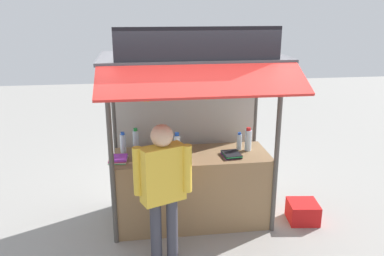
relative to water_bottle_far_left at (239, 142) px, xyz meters
name	(u,v)px	position (x,y,z in m)	size (l,w,h in m)	color
ground_plane	(192,220)	(-0.63, -0.10, -1.05)	(20.00, 20.00, 0.00)	gray
stall_counter	(192,188)	(-0.63, -0.10, -0.58)	(1.95, 0.75, 0.94)	olive
stall_structure	(190,104)	(-0.63, 0.05, 0.51)	(2.15, 1.67, 2.54)	#4C4742
water_bottle_far_left	(239,142)	(0.00, 0.00, 0.00)	(0.06, 0.06, 0.23)	silver
water_bottle_mid_right	(177,145)	(-0.82, -0.10, 0.03)	(0.08, 0.08, 0.30)	silver
water_bottle_back_right	(136,139)	(-1.33, 0.21, 0.02)	(0.08, 0.08, 0.28)	silver
water_bottle_right	(248,140)	(0.11, -0.05, 0.04)	(0.09, 0.09, 0.31)	silver
water_bottle_left	(123,143)	(-1.49, 0.09, 0.02)	(0.08, 0.08, 0.27)	silver
magazine_stack_mid_left	(147,157)	(-1.20, -0.20, -0.07)	(0.20, 0.27, 0.07)	black
magazine_stack_back_left	(231,154)	(-0.15, -0.22, -0.09)	(0.23, 0.29, 0.04)	purple
magazine_stack_front_left	(178,161)	(-0.84, -0.36, -0.09)	(0.22, 0.26, 0.04)	purple
magazine_stack_front_right	(118,159)	(-1.55, -0.19, -0.09)	(0.24, 0.29, 0.04)	green
banana_bunch_inner_right	(207,93)	(-0.54, -0.57, 0.78)	(0.09, 0.09, 0.30)	#332D23
banana_bunch_leftmost	(250,87)	(-0.06, -0.57, 0.83)	(0.10, 0.10, 0.24)	#332D23
banana_bunch_rightmost	(180,93)	(-0.83, -0.57, 0.79)	(0.09, 0.09, 0.28)	#332D23
banana_bunch_inner_left	(146,94)	(-1.20, -0.57, 0.79)	(0.11, 0.11, 0.30)	#332D23
vendor_person	(163,183)	(-1.06, -0.95, -0.08)	(0.61, 0.35, 1.61)	#383842
plastic_crate	(303,212)	(0.82, -0.31, -0.92)	(0.38, 0.38, 0.26)	red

